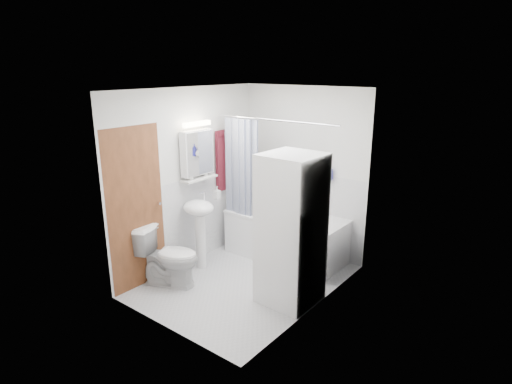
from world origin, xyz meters
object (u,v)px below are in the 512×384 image
Objects in this scene: sink at (199,218)px; washer_dryer at (291,230)px; bathtub at (286,234)px; toilet at (169,256)px.

sink is 0.60× the size of washer_dryer.
washer_dryer is (0.69, -0.94, 0.52)m from bathtub.
toilet is (-0.71, -1.56, 0.02)m from bathtub.
bathtub is 1.71m from toilet.
toilet is at bearing -154.93° from washer_dryer.
washer_dryer is at bearing 1.44° from sink.
sink is 1.37× the size of toilet.
washer_dryer reaches higher than sink.
sink is at bearing -177.31° from washer_dryer.
bathtub is 1.28m from washer_dryer.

